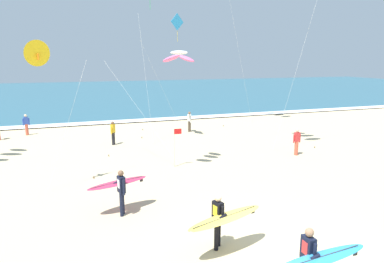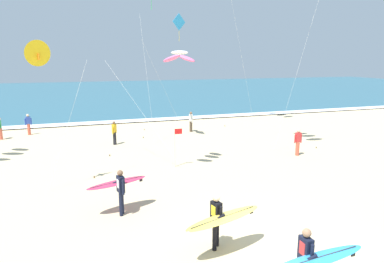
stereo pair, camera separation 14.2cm
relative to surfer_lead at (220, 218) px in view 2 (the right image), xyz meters
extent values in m
plane|color=#D1BA8E|center=(0.93, -0.57, -1.05)|extent=(160.00, 160.00, 0.00)
cube|color=#2D6075|center=(0.93, 52.19, -1.01)|extent=(160.00, 60.00, 0.08)
cube|color=white|center=(0.93, 22.49, -0.97)|extent=(160.00, 1.62, 0.01)
cylinder|color=black|center=(-0.13, 0.08, -0.61)|extent=(0.13, 0.13, 0.88)
cylinder|color=black|center=(0.03, 0.29, -0.61)|extent=(0.13, 0.13, 0.88)
cube|color=black|center=(-0.05, 0.19, 0.13)|extent=(0.28, 0.38, 0.60)
cube|color=yellow|center=(-0.15, 0.16, 0.17)|extent=(0.06, 0.20, 0.32)
sphere|color=beige|center=(-0.05, 0.19, 0.55)|extent=(0.21, 0.21, 0.21)
cylinder|color=black|center=(0.01, -0.04, 0.24)|extent=(0.09, 0.09, 0.26)
cylinder|color=black|center=(-0.03, -0.14, 0.11)|extent=(0.26, 0.14, 0.14)
cylinder|color=black|center=(-0.11, 0.41, 0.09)|extent=(0.09, 0.09, 0.56)
ellipsoid|color=#EFD14C|center=(0.04, -0.16, 0.07)|extent=(2.62, 1.19, 0.17)
cube|color=#333333|center=(0.04, -0.16, 0.10)|extent=(2.19, 0.59, 0.10)
cube|color=#262628|center=(1.08, 0.11, 0.00)|extent=(0.12, 0.04, 0.14)
cylinder|color=black|center=(-2.48, 3.28, -0.61)|extent=(0.13, 0.13, 0.88)
cylinder|color=black|center=(-2.41, 3.46, -0.61)|extent=(0.13, 0.13, 0.88)
cube|color=black|center=(-2.45, 3.37, 0.13)|extent=(0.28, 0.38, 0.60)
cube|color=white|center=(-2.55, 3.34, 0.17)|extent=(0.06, 0.20, 0.32)
sphere|color=brown|center=(-2.45, 3.37, 0.55)|extent=(0.21, 0.21, 0.21)
cylinder|color=black|center=(-2.39, 3.15, 0.09)|extent=(0.09, 0.09, 0.56)
cylinder|color=black|center=(-2.50, 3.59, 0.24)|extent=(0.09, 0.09, 0.26)
cylinder|color=black|center=(-2.58, 3.66, 0.11)|extent=(0.26, 0.14, 0.14)
ellipsoid|color=#D83359|center=(-2.54, 3.72, 0.07)|extent=(2.35, 1.12, 0.15)
cube|color=#333333|center=(-2.54, 3.72, 0.10)|extent=(1.95, 0.52, 0.08)
cube|color=#262628|center=(-1.61, 3.96, 0.00)|extent=(0.12, 0.04, 0.14)
cube|color=black|center=(1.17, -2.39, 0.13)|extent=(0.20, 0.34, 0.60)
cube|color=red|center=(1.07, -2.39, 0.17)|extent=(0.01, 0.20, 0.32)
sphere|color=#A87A59|center=(1.17, -2.39, 0.55)|extent=(0.21, 0.21, 0.21)
cylinder|color=black|center=(1.17, -2.62, 0.24)|extent=(0.09, 0.09, 0.26)
cylinder|color=black|center=(1.12, -2.71, 0.11)|extent=(0.25, 0.08, 0.14)
cylinder|color=black|center=(1.17, -2.16, 0.09)|extent=(0.09, 0.09, 0.56)
ellipsoid|color=#3399D8|center=(1.18, -2.75, 0.07)|extent=(2.60, 0.53, 0.26)
cube|color=#333333|center=(1.18, -2.75, 0.10)|extent=(2.27, 0.06, 0.18)
cube|color=#262628|center=(2.26, -2.73, 0.00)|extent=(0.12, 0.01, 0.14)
cylinder|color=green|center=(0.99, 13.53, 8.09)|extent=(0.02, 0.02, 1.10)
cylinder|color=silver|center=(0.80, 14.52, 3.29)|extent=(0.41, 2.01, 8.50)
cylinder|color=brown|center=(0.60, 15.52, -1.00)|extent=(0.06, 0.06, 0.10)
cylinder|color=silver|center=(9.57, 18.11, 4.79)|extent=(3.15, 0.81, 11.48)
cylinder|color=brown|center=(8.00, 17.71, -1.00)|extent=(0.06, 0.06, 0.10)
cylinder|color=silver|center=(9.15, 9.31, 4.58)|extent=(2.86, 0.37, 11.08)
cylinder|color=brown|center=(10.57, 9.13, -1.00)|extent=(0.06, 0.06, 0.10)
ellipsoid|color=pink|center=(0.61, 7.48, 4.56)|extent=(1.00, 1.01, 0.48)
ellipsoid|color=white|center=(1.16, 8.00, 4.85)|extent=(0.99, 1.00, 0.20)
ellipsoid|color=pink|center=(1.70, 8.52, 4.56)|extent=(1.00, 1.01, 0.48)
cylinder|color=silver|center=(-0.49, 9.72, 1.75)|extent=(3.31, 3.46, 5.42)
cylinder|color=brown|center=(-2.14, 11.45, -1.00)|extent=(0.06, 0.06, 0.10)
cube|color=#2D99DB|center=(4.64, 19.88, 7.56)|extent=(1.27, 0.59, 1.38)
cylinder|color=yellow|center=(4.64, 19.88, 6.42)|extent=(0.02, 0.02, 0.90)
cylinder|color=silver|center=(2.92, 19.11, 2.51)|extent=(3.44, 1.55, 6.93)
cylinder|color=brown|center=(1.21, 18.34, -1.00)|extent=(0.06, 0.06, 0.10)
cone|color=yellow|center=(-5.14, 6.80, 4.77)|extent=(1.04, 0.68, 1.05)
cube|color=orange|center=(-5.14, 6.80, 4.63)|extent=(0.19, 0.35, 0.24)
cylinder|color=silver|center=(-4.17, 7.29, 1.78)|extent=(1.95, 0.99, 5.46)
cylinder|color=brown|center=(-3.20, 7.78, -1.00)|extent=(0.06, 0.06, 0.10)
cylinder|color=black|center=(-1.55, 14.20, -0.63)|extent=(0.22, 0.22, 0.84)
cube|color=gold|center=(-1.55, 14.20, 0.06)|extent=(0.33, 0.37, 0.54)
sphere|color=brown|center=(-1.55, 14.20, 0.44)|extent=(0.20, 0.20, 0.20)
cylinder|color=gold|center=(-1.43, 14.38, -0.04)|extent=(0.08, 0.08, 0.50)
cylinder|color=gold|center=(-1.67, 14.03, -0.04)|extent=(0.08, 0.08, 0.50)
cylinder|color=#D8593F|center=(8.41, 8.11, -0.63)|extent=(0.22, 0.22, 0.84)
cube|color=red|center=(8.41, 8.11, 0.06)|extent=(0.32, 0.18, 0.54)
sphere|color=beige|center=(8.41, 8.11, 0.44)|extent=(0.20, 0.20, 0.20)
cylinder|color=red|center=(8.62, 8.11, -0.04)|extent=(0.08, 0.08, 0.50)
cylinder|color=red|center=(8.20, 8.11, -0.04)|extent=(0.08, 0.08, 0.50)
cylinder|color=#4C3D2D|center=(4.58, 16.56, -0.63)|extent=(0.22, 0.22, 0.84)
cube|color=white|center=(4.58, 16.56, 0.06)|extent=(0.22, 0.34, 0.54)
sphere|color=brown|center=(4.58, 16.56, 0.44)|extent=(0.20, 0.20, 0.20)
cylinder|color=white|center=(4.60, 16.36, -0.04)|extent=(0.08, 0.08, 0.50)
cylinder|color=white|center=(4.55, 16.77, -0.04)|extent=(0.08, 0.08, 0.50)
cylinder|color=#D8593F|center=(-9.05, 18.26, -0.63)|extent=(0.22, 0.22, 0.84)
cube|color=#339351|center=(-9.05, 18.26, 0.06)|extent=(0.21, 0.33, 0.54)
cylinder|color=#339351|center=(-9.07, 18.47, -0.04)|extent=(0.08, 0.08, 0.50)
cylinder|color=#D8593F|center=(-7.34, 19.33, -0.63)|extent=(0.22, 0.22, 0.84)
cube|color=#3351B7|center=(-7.34, 19.33, 0.06)|extent=(0.36, 0.29, 0.54)
sphere|color=beige|center=(-7.34, 19.33, 0.44)|extent=(0.20, 0.20, 0.20)
cylinder|color=#3351B7|center=(-7.54, 19.25, -0.04)|extent=(0.08, 0.08, 0.50)
cylinder|color=#3351B7|center=(-7.15, 19.41, -0.04)|extent=(0.08, 0.08, 0.50)
cylinder|color=silver|center=(0.93, 8.28, 0.00)|extent=(0.05, 0.05, 2.10)
cube|color=red|center=(1.15, 8.28, 0.85)|extent=(0.40, 0.02, 0.28)
camera|label=1|loc=(-3.84, -8.47, 4.52)|focal=32.11mm
camera|label=2|loc=(-3.70, -8.51, 4.52)|focal=32.11mm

